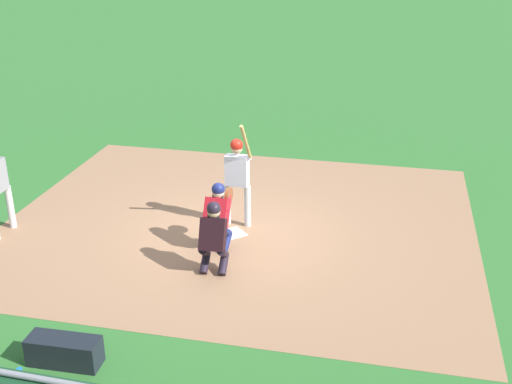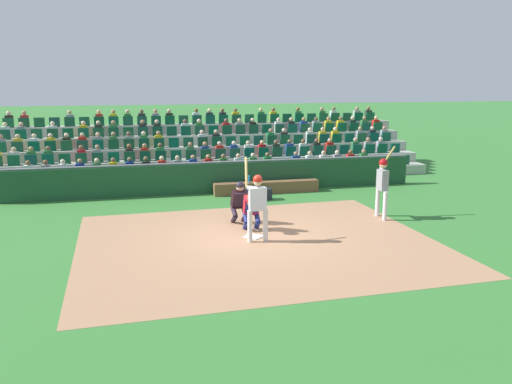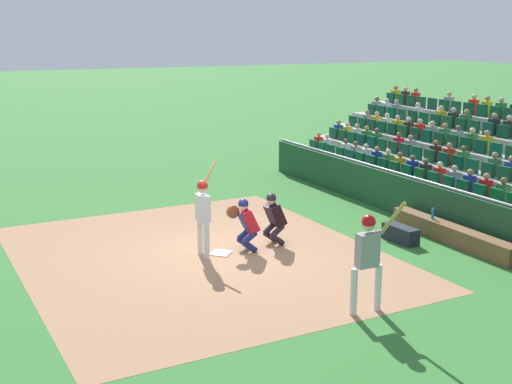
{
  "view_description": "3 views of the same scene",
  "coord_description": "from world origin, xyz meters",
  "px_view_note": "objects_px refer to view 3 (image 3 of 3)",
  "views": [
    {
      "loc": [
        3.05,
        -10.51,
        5.56
      ],
      "look_at": [
        0.53,
        -0.24,
        1.03
      ],
      "focal_mm": 44.88,
      "sensor_mm": 36.0,
      "label": 1
    },
    {
      "loc": [
        3.09,
        13.09,
        4.13
      ],
      "look_at": [
        -0.35,
        -1.14,
        0.98
      ],
      "focal_mm": 36.52,
      "sensor_mm": 36.0,
      "label": 2
    },
    {
      "loc": [
        -13.61,
        5.93,
        4.98
      ],
      "look_at": [
        0.07,
        -0.95,
        1.34
      ],
      "focal_mm": 47.46,
      "sensor_mm": 36.0,
      "label": 3
    }
  ],
  "objects_px": {
    "batter_at_plate": "(203,209)",
    "on_deck_batter": "(368,252)",
    "water_bottle_on_bench": "(433,214)",
    "home_plate_marker": "(221,253)",
    "dugout_bench": "(451,234)",
    "equipment_duffel_bag": "(400,234)",
    "catcher_crouching": "(246,221)",
    "home_plate_umpire": "(274,216)"
  },
  "relations": [
    {
      "from": "home_plate_marker",
      "to": "dugout_bench",
      "type": "distance_m",
      "value": 5.6
    },
    {
      "from": "home_plate_marker",
      "to": "home_plate_umpire",
      "type": "relative_size",
      "value": 0.34
    },
    {
      "from": "dugout_bench",
      "to": "on_deck_batter",
      "type": "xyz_separation_m",
      "value": [
        -2.49,
        4.29,
        0.93
      ]
    },
    {
      "from": "batter_at_plate",
      "to": "equipment_duffel_bag",
      "type": "height_order",
      "value": "batter_at_plate"
    },
    {
      "from": "home_plate_marker",
      "to": "water_bottle_on_bench",
      "type": "xyz_separation_m",
      "value": [
        -1.09,
        -5.29,
        0.56
      ]
    },
    {
      "from": "home_plate_umpire",
      "to": "water_bottle_on_bench",
      "type": "distance_m",
      "value": 4.04
    },
    {
      "from": "home_plate_umpire",
      "to": "dugout_bench",
      "type": "distance_m",
      "value": 4.32
    },
    {
      "from": "batter_at_plate",
      "to": "catcher_crouching",
      "type": "relative_size",
      "value": 1.71
    },
    {
      "from": "catcher_crouching",
      "to": "water_bottle_on_bench",
      "type": "distance_m",
      "value": 4.79
    },
    {
      "from": "dugout_bench",
      "to": "equipment_duffel_bag",
      "type": "bearing_deg",
      "value": 59.36
    },
    {
      "from": "batter_at_plate",
      "to": "catcher_crouching",
      "type": "height_order",
      "value": "batter_at_plate"
    },
    {
      "from": "equipment_duffel_bag",
      "to": "on_deck_batter",
      "type": "bearing_deg",
      "value": 130.72
    },
    {
      "from": "home_plate_marker",
      "to": "dugout_bench",
      "type": "xyz_separation_m",
      "value": [
        -1.76,
        -5.31,
        0.2
      ]
    },
    {
      "from": "dugout_bench",
      "to": "home_plate_marker",
      "type": "bearing_deg",
      "value": 71.62
    },
    {
      "from": "equipment_duffel_bag",
      "to": "on_deck_batter",
      "type": "relative_size",
      "value": 0.46
    },
    {
      "from": "batter_at_plate",
      "to": "home_plate_umpire",
      "type": "xyz_separation_m",
      "value": [
        0.09,
        -1.85,
        -0.41
      ]
    },
    {
      "from": "home_plate_umpire",
      "to": "equipment_duffel_bag",
      "type": "height_order",
      "value": "home_plate_umpire"
    },
    {
      "from": "batter_at_plate",
      "to": "home_plate_marker",
      "type": "bearing_deg",
      "value": -89.64
    },
    {
      "from": "on_deck_batter",
      "to": "dugout_bench",
      "type": "bearing_deg",
      "value": -59.85
    },
    {
      "from": "batter_at_plate",
      "to": "dugout_bench",
      "type": "distance_m",
      "value": 6.05
    },
    {
      "from": "home_plate_umpire",
      "to": "equipment_duffel_bag",
      "type": "bearing_deg",
      "value": -113.47
    },
    {
      "from": "batter_at_plate",
      "to": "home_plate_umpire",
      "type": "height_order",
      "value": "batter_at_plate"
    },
    {
      "from": "water_bottle_on_bench",
      "to": "catcher_crouching",
      "type": "bearing_deg",
      "value": 77.89
    },
    {
      "from": "water_bottle_on_bench",
      "to": "equipment_duffel_bag",
      "type": "height_order",
      "value": "water_bottle_on_bench"
    },
    {
      "from": "on_deck_batter",
      "to": "equipment_duffel_bag",
      "type": "bearing_deg",
      "value": -46.23
    },
    {
      "from": "on_deck_batter",
      "to": "water_bottle_on_bench",
      "type": "bearing_deg",
      "value": -53.46
    },
    {
      "from": "dugout_bench",
      "to": "water_bottle_on_bench",
      "type": "xyz_separation_m",
      "value": [
        0.67,
        0.02,
        0.36
      ]
    },
    {
      "from": "catcher_crouching",
      "to": "dugout_bench",
      "type": "height_order",
      "value": "catcher_crouching"
    },
    {
      "from": "home_plate_marker",
      "to": "equipment_duffel_bag",
      "type": "xyz_separation_m",
      "value": [
        -1.15,
        -4.26,
        0.18
      ]
    },
    {
      "from": "home_plate_marker",
      "to": "on_deck_batter",
      "type": "xyz_separation_m",
      "value": [
        -4.26,
        -1.02,
        1.13
      ]
    },
    {
      "from": "dugout_bench",
      "to": "equipment_duffel_bag",
      "type": "height_order",
      "value": "dugout_bench"
    },
    {
      "from": "catcher_crouching",
      "to": "home_plate_marker",
      "type": "bearing_deg",
      "value": 81.98
    },
    {
      "from": "water_bottle_on_bench",
      "to": "equipment_duffel_bag",
      "type": "bearing_deg",
      "value": 93.09
    },
    {
      "from": "water_bottle_on_bench",
      "to": "home_plate_marker",
      "type": "bearing_deg",
      "value": 78.35
    },
    {
      "from": "equipment_duffel_bag",
      "to": "on_deck_batter",
      "type": "xyz_separation_m",
      "value": [
        -3.11,
        3.25,
        0.95
      ]
    },
    {
      "from": "home_plate_marker",
      "to": "home_plate_umpire",
      "type": "bearing_deg",
      "value": -86.59
    },
    {
      "from": "home_plate_marker",
      "to": "on_deck_batter",
      "type": "height_order",
      "value": "on_deck_batter"
    },
    {
      "from": "home_plate_marker",
      "to": "on_deck_batter",
      "type": "bearing_deg",
      "value": -166.57
    },
    {
      "from": "batter_at_plate",
      "to": "on_deck_batter",
      "type": "xyz_separation_m",
      "value": [
        -4.25,
        -1.43,
        0.04
      ]
    },
    {
      "from": "batter_at_plate",
      "to": "equipment_duffel_bag",
      "type": "distance_m",
      "value": 4.9
    },
    {
      "from": "batter_at_plate",
      "to": "on_deck_batter",
      "type": "height_order",
      "value": "batter_at_plate"
    },
    {
      "from": "on_deck_batter",
      "to": "catcher_crouching",
      "type": "bearing_deg",
      "value": 5.66
    }
  ]
}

